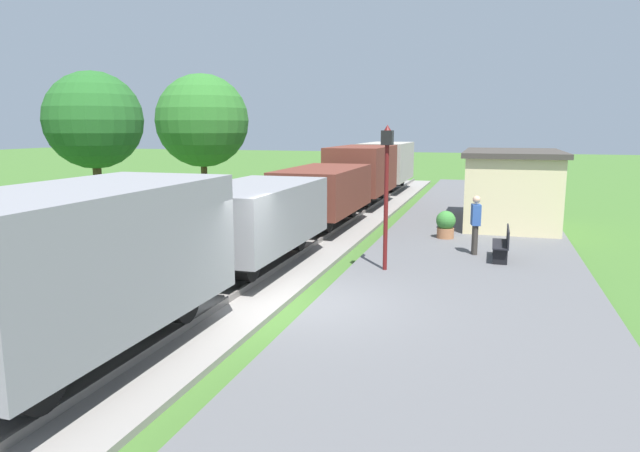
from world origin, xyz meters
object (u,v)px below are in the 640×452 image
bench_near_hut (503,243)px  tree_trackside_mid (94,121)px  lamp_post_near (387,171)px  tree_trackside_far (202,121)px  potted_planter (446,224)px  freight_train (326,188)px  station_hut (511,187)px  person_waiting (476,222)px

bench_near_hut → tree_trackside_mid: 13.36m
lamp_post_near → tree_trackside_far: 13.40m
potted_planter → tree_trackside_mid: (-11.14, -3.11, 3.37)m
tree_trackside_mid → tree_trackside_far: tree_trackside_far is taller
tree_trackside_mid → tree_trackside_far: 7.19m
potted_planter → tree_trackside_mid: bearing=-164.4°
tree_trackside_far → tree_trackside_mid: bearing=-90.4°
freight_train → tree_trackside_far: tree_trackside_far is taller
station_hut → tree_trackside_far: (-13.20, 0.41, 2.52)m
station_hut → potted_planter: bearing=-119.8°
person_waiting → lamp_post_near: 3.71m
lamp_post_near → tree_trackside_far: size_ratio=0.59×
person_waiting → tree_trackside_far: (-12.10, 6.32, 2.99)m
potted_planter → tree_trackside_far: size_ratio=0.15×
freight_train → tree_trackside_far: (-6.40, 2.26, 2.59)m
freight_train → tree_trackside_mid: bearing=-142.6°
lamp_post_near → tree_trackside_far: (-9.94, 8.87, 1.37)m
potted_planter → tree_trackside_far: bearing=159.8°
bench_near_hut → potted_planter: bearing=122.9°
bench_near_hut → person_waiting: size_ratio=0.88×
person_waiting → tree_trackside_far: bearing=-38.3°
person_waiting → potted_planter: 2.49m
person_waiting → potted_planter: person_waiting is taller
station_hut → lamp_post_near: bearing=-111.1°
freight_train → potted_planter: size_ratio=35.59×
station_hut → potted_planter: (-2.11, -3.68, -0.93)m
lamp_post_near → tree_trackside_mid: 10.21m
lamp_post_near → freight_train: bearing=118.2°
freight_train → potted_planter: freight_train is taller
tree_trackside_mid → potted_planter: bearing=15.6°
freight_train → tree_trackside_far: size_ratio=5.23×
potted_planter → tree_trackside_mid: size_ratio=0.16×
station_hut → lamp_post_near: (-3.26, -8.46, 1.15)m
lamp_post_near → tree_trackside_mid: tree_trackside_mid is taller
station_hut → potted_planter: 4.34m
potted_planter → lamp_post_near: (-1.15, -4.78, 2.08)m
tree_trackside_far → bench_near_hut: bearing=-28.0°
bench_near_hut → person_waiting: (-0.78, 0.52, 0.46)m
bench_near_hut → tree_trackside_mid: size_ratio=0.26×
freight_train → tree_trackside_mid: 8.50m
freight_train → bench_near_hut: (6.47, -4.58, -0.86)m
person_waiting → lamp_post_near: lamp_post_near is taller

